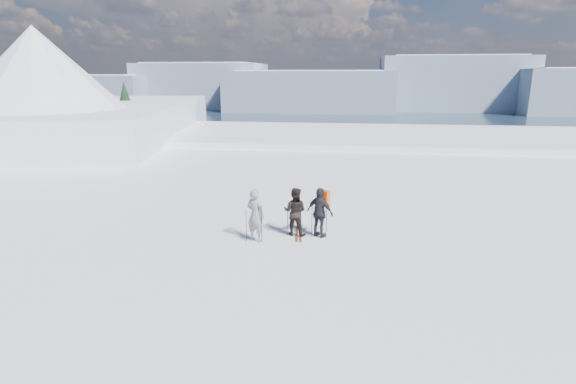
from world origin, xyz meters
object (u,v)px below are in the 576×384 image
(skier_pack, at_px, (320,213))
(skis_loose, at_px, (299,234))
(skier_dark, at_px, (295,211))
(skier_grey, at_px, (255,215))

(skier_pack, bearing_deg, skis_loose, 15.80)
(skier_dark, bearing_deg, skier_pack, -175.31)
(skier_dark, bearing_deg, skier_grey, 41.92)
(skier_pack, distance_m, skis_loose, 1.22)
(skier_pack, bearing_deg, skier_dark, 23.35)
(skier_pack, relative_size, skis_loose, 1.09)
(skier_dark, distance_m, skis_loose, 0.90)
(skier_dark, height_order, skis_loose, skier_dark)
(skier_grey, distance_m, skis_loose, 1.94)
(skier_grey, distance_m, skier_dark, 1.54)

